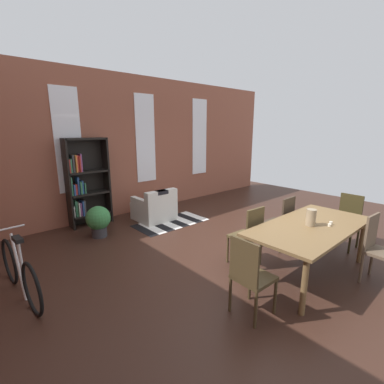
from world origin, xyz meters
The scene contains 20 objects.
ground_plane centered at (0.00, 0.00, 0.00)m, with size 10.43×10.43×0.00m, color #382118.
back_wall_brick centered at (0.00, 3.47, 1.67)m, with size 9.02×0.12×3.34m, color #92513D.
window_pane_0 centered at (-1.87, 3.40, 1.84)m, with size 0.55×0.02×2.17m, color white.
window_pane_1 centered at (0.00, 3.40, 1.84)m, with size 0.55×0.02×2.17m, color white.
window_pane_2 centered at (1.87, 3.40, 1.84)m, with size 0.55×0.02×2.17m, color white.
dining_table centered at (-0.03, -0.99, 0.68)m, with size 2.09×1.01×0.75m.
vase_on_table centered at (-0.06, -0.99, 0.87)m, with size 0.13×0.13×0.24m, color #998466.
tealight_candle_0 centered at (0.11, -1.19, 0.77)m, with size 0.04×0.04×0.03m, color silver.
tealight_candle_1 centered at (0.04, -0.98, 0.78)m, with size 0.04×0.04×0.05m, color silver.
tealight_candle_2 centered at (0.18, -1.17, 0.77)m, with size 0.04×0.04×0.05m, color silver.
dining_chair_far_right centered at (0.44, -0.26, 0.51)m, with size 0.40×0.40×0.95m.
dining_chair_near_right centered at (0.45, -1.72, 0.51)m, with size 0.42×0.42×0.95m.
dining_chair_head_left centered at (-1.45, -0.99, 0.51)m, with size 0.41×0.41×0.95m.
dining_chair_far_left centered at (-0.50, -0.26, 0.51)m, with size 0.42×0.42×0.95m.
dining_chair_head_right centered at (1.39, -0.99, 0.51)m, with size 0.41×0.41×0.95m.
bookshelf_tall centered at (-1.68, 3.21, 0.96)m, with size 0.88×0.32×1.90m.
armchair_white centered at (-0.37, 2.51, 0.28)m, with size 0.80×0.81×0.75m.
bicycle_second centered at (-3.31, 1.15, 0.33)m, with size 0.44×1.60×0.87m.
potted_plant_by_shelf centered at (-1.77, 2.39, 0.35)m, with size 0.47×0.47×0.62m.
striped_rug centered at (-0.22, 2.09, 0.00)m, with size 1.64×0.85×0.01m.
Camera 1 is at (-3.71, -2.59, 2.09)m, focal length 25.21 mm.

